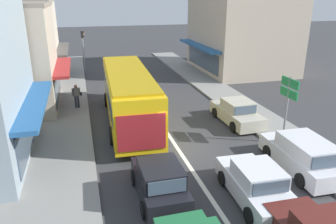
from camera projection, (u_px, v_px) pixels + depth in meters
ground_plane at (178, 149)px, 16.86m from camera, size 140.00×140.00×0.00m
lane_centre_line at (160, 121)px, 20.49m from camera, size 0.20×28.00×0.01m
sidewalk_left at (47, 119)px, 20.62m from camera, size 5.20×44.00×0.14m
kerb_right at (236, 103)px, 23.80m from camera, size 2.80×44.00×0.12m
shopfront_far_end at (12, 41)px, 28.93m from camera, size 8.56×8.52×7.15m
building_right_far at (242, 20)px, 32.57m from camera, size 9.25×10.04×10.09m
city_bus at (128, 93)px, 19.79m from camera, size 3.06×10.95×3.23m
hatchback_queue_far_back at (160, 182)px, 12.59m from camera, size 1.84×3.71×1.54m
sedan_behind_bus_near at (257, 185)px, 12.47m from camera, size 2.04×4.27×1.47m
parked_wagon_kerb_front at (303, 155)px, 14.60m from camera, size 2.06×4.56×1.58m
parked_sedan_kerb_second at (237, 113)px, 20.07m from camera, size 1.99×4.25×1.47m
traffic_light_downstreet at (83, 45)px, 31.85m from camera, size 0.33×0.24×4.20m
directional_road_sign at (289, 94)px, 16.71m from camera, size 0.10×1.40×3.60m
pedestrian_with_handbag_near at (77, 95)px, 22.27m from camera, size 0.65×0.40×1.63m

